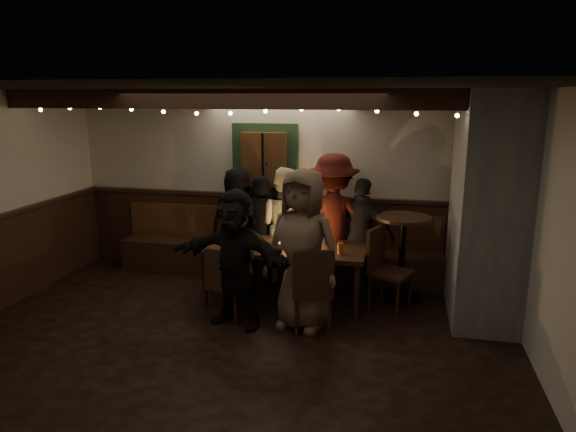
% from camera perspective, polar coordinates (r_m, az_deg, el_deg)
% --- Properties ---
extents(room, '(6.02, 5.01, 2.62)m').
position_cam_1_polar(room, '(6.15, 6.48, -0.50)').
color(room, black).
rests_on(room, ground).
extents(dining_table, '(2.00, 0.86, 0.87)m').
position_cam_1_polar(dining_table, '(6.36, -0.42, -3.89)').
color(dining_table, black).
rests_on(dining_table, ground).
extents(chair_near_left, '(0.45, 0.45, 0.87)m').
position_cam_1_polar(chair_near_left, '(5.89, -7.02, -7.09)').
color(chair_near_left, black).
rests_on(chair_near_left, ground).
extents(chair_near_right, '(0.55, 0.55, 0.97)m').
position_cam_1_polar(chair_near_right, '(5.55, 2.69, -7.71)').
color(chair_near_right, black).
rests_on(chair_near_right, ground).
extents(chair_end, '(0.59, 0.59, 0.99)m').
position_cam_1_polar(chair_end, '(6.30, 10.58, -5.20)').
color(chair_end, black).
rests_on(chair_end, ground).
extents(high_top, '(0.67, 0.67, 1.07)m').
position_cam_1_polar(high_top, '(6.61, 12.58, -3.34)').
color(high_top, black).
rests_on(high_top, ground).
extents(person_a, '(0.90, 0.75, 1.56)m').
position_cam_1_polar(person_a, '(7.26, -5.55, -0.73)').
color(person_a, black).
rests_on(person_a, ground).
extents(person_b, '(0.57, 0.40, 1.49)m').
position_cam_1_polar(person_b, '(7.03, -2.98, -1.44)').
color(person_b, black).
rests_on(person_b, ground).
extents(person_c, '(0.93, 0.82, 1.60)m').
position_cam_1_polar(person_c, '(7.02, -0.41, -1.01)').
color(person_c, beige).
rests_on(person_c, ground).
extents(person_d, '(1.24, 0.81, 1.80)m').
position_cam_1_polar(person_d, '(6.83, 5.00, -0.59)').
color(person_d, '#43120E').
rests_on(person_d, ground).
extents(person_e, '(0.94, 0.60, 1.50)m').
position_cam_1_polar(person_e, '(6.80, 8.23, -2.05)').
color(person_e, black).
rests_on(person_e, ground).
extents(person_f, '(1.51, 0.80, 1.56)m').
position_cam_1_polar(person_f, '(5.71, -5.82, -4.67)').
color(person_f, black).
rests_on(person_f, ground).
extents(person_g, '(0.99, 0.77, 1.79)m').
position_cam_1_polar(person_g, '(5.59, 1.63, -3.76)').
color(person_g, brown).
rests_on(person_g, ground).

